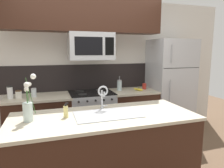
{
  "coord_description": "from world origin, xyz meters",
  "views": [
    {
      "loc": [
        -0.71,
        -2.48,
        1.64
      ],
      "look_at": [
        0.18,
        0.27,
        1.16
      ],
      "focal_mm": 32.0,
      "sensor_mm": 36.0,
      "label": 1
    }
  ],
  "objects": [
    {
      "name": "back_counter_right",
      "position": [
        0.79,
        0.9,
        0.46
      ],
      "size": [
        0.85,
        0.65,
        0.91
      ],
      "color": "#381E14",
      "rests_on": "ground"
    },
    {
      "name": "stove_range",
      "position": [
        0.0,
        0.9,
        0.46
      ],
      "size": [
        0.76,
        0.64,
        0.93
      ],
      "color": "#B7BABF",
      "rests_on": "ground"
    },
    {
      "name": "sink_faucet",
      "position": [
        -0.07,
        -0.13,
        1.11
      ],
      "size": [
        0.14,
        0.14,
        0.31
      ],
      "color": "#B7BABF",
      "rests_on": "island_counter"
    },
    {
      "name": "storage_jar_medium",
      "position": [
        -1.16,
        0.87,
        0.97
      ],
      "size": [
        0.1,
        0.1,
        0.12
      ],
      "color": "silver",
      "rests_on": "back_counter_left"
    },
    {
      "name": "french_press",
      "position": [
        0.54,
        0.96,
        1.01
      ],
      "size": [
        0.09,
        0.09,
        0.27
      ],
      "color": "silver",
      "rests_on": "back_counter_right"
    },
    {
      "name": "coffee_tin",
      "position": [
        1.05,
        0.95,
        0.97
      ],
      "size": [
        0.08,
        0.08,
        0.11
      ],
      "primitive_type": "cylinder",
      "color": "#B22D23",
      "rests_on": "back_counter_right"
    },
    {
      "name": "microwave",
      "position": [
        0.0,
        0.88,
        1.72
      ],
      "size": [
        0.74,
        0.4,
        0.45
      ],
      "color": "#B7BABF"
    },
    {
      "name": "refrigerator",
      "position": [
        1.59,
        0.92,
        0.93
      ],
      "size": [
        0.79,
        0.74,
        1.86
      ],
      "color": "#B7BABF",
      "rests_on": "ground"
    },
    {
      "name": "back_counter_left",
      "position": [
        -0.88,
        0.9,
        0.46
      ],
      "size": [
        1.04,
        0.65,
        0.91
      ],
      "color": "#381E14",
      "rests_on": "ground"
    },
    {
      "name": "rear_partition",
      "position": [
        0.3,
        1.28,
        1.3
      ],
      "size": [
        5.2,
        0.1,
        2.6
      ],
      "primitive_type": "cube",
      "color": "silver",
      "rests_on": "ground"
    },
    {
      "name": "upper_cabinet_band",
      "position": [
        -0.09,
        0.85,
        2.24
      ],
      "size": [
        2.59,
        0.34,
        0.6
      ],
      "primitive_type": "cube",
      "color": "#381E14"
    },
    {
      "name": "banana_bunch",
      "position": [
        0.88,
        0.84,
        0.93
      ],
      "size": [
        0.19,
        0.15,
        0.08
      ],
      "color": "yellow",
      "rests_on": "back_counter_right"
    },
    {
      "name": "flower_vase",
      "position": [
        -0.92,
        -0.3,
        1.06
      ],
      "size": [
        0.15,
        0.14,
        0.5
      ],
      "color": "silver",
      "rests_on": "island_counter"
    },
    {
      "name": "dish_soap_bottle",
      "position": [
        -0.54,
        -0.3,
        0.98
      ],
      "size": [
        0.06,
        0.05,
        0.16
      ],
      "color": "#DBCC75",
      "rests_on": "island_counter"
    },
    {
      "name": "storage_jar_tall",
      "position": [
        -1.29,
        0.87,
        1.01
      ],
      "size": [
        0.08,
        0.08,
        0.2
      ],
      "color": "silver",
      "rests_on": "back_counter_left"
    },
    {
      "name": "island_counter",
      "position": [
        -0.11,
        -0.35,
        0.46
      ],
      "size": [
        2.11,
        0.88,
        0.91
      ],
      "color": "#381E14",
      "rests_on": "ground"
    },
    {
      "name": "storage_jar_short",
      "position": [
        -0.94,
        0.89,
        0.98
      ],
      "size": [
        0.08,
        0.08,
        0.14
      ],
      "color": "silver",
      "rests_on": "back_counter_left"
    },
    {
      "name": "splash_band",
      "position": [
        0.0,
        1.22,
        1.15
      ],
      "size": [
        3.59,
        0.01,
        0.48
      ],
      "primitive_type": "cube",
      "color": "black",
      "rests_on": "rear_partition"
    },
    {
      "name": "kitchen_sink",
      "position": [
        -0.07,
        -0.35,
        0.84
      ],
      "size": [
        0.76,
        0.44,
        0.16
      ],
      "color": "#ADAFB5",
      "rests_on": "island_counter"
    }
  ]
}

